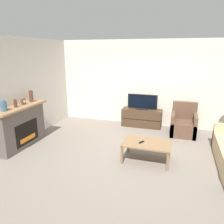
{
  "coord_description": "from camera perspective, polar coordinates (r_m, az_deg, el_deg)",
  "views": [
    {
      "loc": [
        0.96,
        -4.6,
        2.36
      ],
      "look_at": [
        -0.67,
        0.5,
        0.85
      ],
      "focal_mm": 35.0,
      "sensor_mm": 36.0,
      "label": 1
    }
  ],
  "objects": [
    {
      "name": "tv_stand",
      "position": [
        7.06,
        7.77,
        -1.51
      ],
      "size": [
        1.25,
        0.44,
        0.56
      ],
      "color": "#422D1E",
      "rests_on": "ground"
    },
    {
      "name": "mantel_vase_left",
      "position": [
        5.41,
        -26.45,
        1.46
      ],
      "size": [
        0.13,
        0.13,
        0.27
      ],
      "color": "#385670",
      "rests_on": "fireplace"
    },
    {
      "name": "wall_left",
      "position": [
        6.14,
        -22.71,
        5.08
      ],
      "size": [
        0.06,
        12.0,
        2.7
      ],
      "color": "beige",
      "rests_on": "ground"
    },
    {
      "name": "mantel_vase_centre_left",
      "position": [
        5.67,
        -23.97,
        2.11
      ],
      "size": [
        0.08,
        0.08,
        0.21
      ],
      "color": "#512D23",
      "rests_on": "fireplace"
    },
    {
      "name": "wall_back",
      "position": [
        7.08,
        9.83,
        7.33
      ],
      "size": [
        12.0,
        0.06,
        2.7
      ],
      "color": "beige",
      "rests_on": "ground"
    },
    {
      "name": "armchair",
      "position": [
        6.66,
        18.17,
        -3.13
      ],
      "size": [
        0.7,
        0.76,
        0.92
      ],
      "color": "brown",
      "rests_on": "ground"
    },
    {
      "name": "mantel_vase_right",
      "position": [
        6.1,
        -20.4,
        3.9
      ],
      "size": [
        0.11,
        0.11,
        0.33
      ],
      "color": "#512D23",
      "rests_on": "fireplace"
    },
    {
      "name": "fireplace",
      "position": [
        5.93,
        -22.69,
        -3.41
      ],
      "size": [
        0.46,
        1.58,
        1.06
      ],
      "color": "#564C47",
      "rests_on": "ground"
    },
    {
      "name": "mantel_clock",
      "position": [
        5.88,
        -22.19,
        2.51
      ],
      "size": [
        0.08,
        0.11,
        0.15
      ],
      "color": "brown",
      "rests_on": "fireplace"
    },
    {
      "name": "ground_plane",
      "position": [
        5.26,
        5.42,
        -10.99
      ],
      "size": [
        24.0,
        24.0,
        0.0
      ],
      "primitive_type": "plane",
      "color": "slate"
    },
    {
      "name": "tv",
      "position": [
        6.92,
        7.92,
        2.47
      ],
      "size": [
        0.93,
        0.18,
        0.48
      ],
      "color": "black",
      "rests_on": "tv_stand"
    },
    {
      "name": "remote",
      "position": [
        4.84,
        7.71,
        -7.78
      ],
      "size": [
        0.1,
        0.15,
        0.02
      ],
      "rotation": [
        0.0,
        0.0,
        -0.46
      ],
      "color": "black",
      "rests_on": "coffee_table"
    },
    {
      "name": "coffee_table",
      "position": [
        4.88,
        9.06,
        -8.4
      ],
      "size": [
        1.04,
        0.68,
        0.43
      ],
      "color": "brown",
      "rests_on": "ground"
    }
  ]
}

